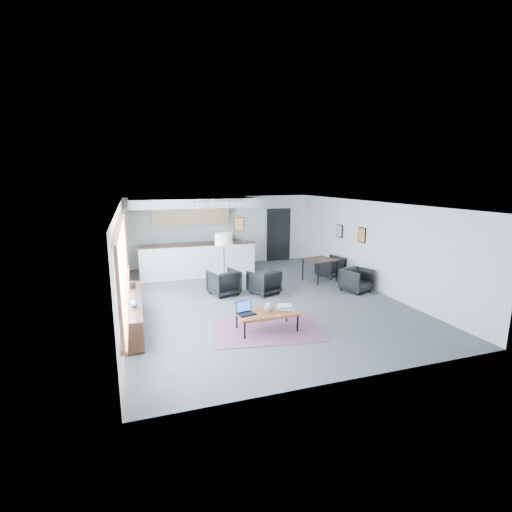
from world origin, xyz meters
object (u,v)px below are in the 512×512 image
object	(u,v)px
armchair_right	(264,281)
dining_chair_far	(330,267)
book_stack	(285,307)
microwave	(223,237)
ceramic_pot	(270,307)
armchair_left	(224,281)
laptop	(245,310)
dining_table	(320,261)
dining_chair_near	(356,281)
floor_lamp	(224,241)
coffee_table	(267,313)

from	to	relation	value
armchair_right	dining_chair_far	distance (m)	2.93
book_stack	microwave	distance (m)	6.29
ceramic_pot	dining_chair_far	bearing A→B (deg)	45.58
microwave	armchair_left	bearing A→B (deg)	-106.45
armchair_left	microwave	size ratio (longest dim) A/B	1.45
laptop	armchair_left	world-z (taller)	armchair_left
armchair_left	dining_table	distance (m)	3.31
armchair_left	dining_chair_far	distance (m)	3.93
ceramic_pot	dining_table	size ratio (longest dim) A/B	0.22
dining_chair_near	dining_chair_far	distance (m)	1.70
floor_lamp	dining_table	size ratio (longest dim) A/B	1.70
armchair_left	dining_chair_near	distance (m)	3.87
laptop	dining_table	size ratio (longest dim) A/B	0.41
dining_chair_far	dining_chair_near	bearing A→B (deg)	69.66
book_stack	floor_lamp	xyz separation A→B (m)	(-0.68, 2.89, 1.04)
book_stack	microwave	size ratio (longest dim) A/B	0.71
armchair_left	armchair_right	bearing A→B (deg)	149.45
laptop	armchair_left	distance (m)	2.75
dining_table	dining_chair_near	size ratio (longest dim) A/B	1.60
book_stack	microwave	xyz separation A→B (m)	(0.08, 6.26, 0.64)
dining_chair_far	microwave	xyz separation A→B (m)	(-3.04, 2.73, 0.79)
dining_chair_near	coffee_table	bearing A→B (deg)	-171.92
ceramic_pot	floor_lamp	world-z (taller)	floor_lamp
armchair_right	dining_chair_near	xyz separation A→B (m)	(2.64, -0.65, -0.06)
armchair_right	armchair_left	bearing A→B (deg)	-37.52
laptop	dining_table	xyz separation A→B (m)	(3.46, 3.16, 0.16)
ceramic_pot	book_stack	world-z (taller)	ceramic_pot
laptop	book_stack	distance (m)	0.93
dining_chair_near	dining_chair_far	xyz separation A→B (m)	(0.10, 1.70, 0.01)
armchair_left	armchair_right	world-z (taller)	armchair_left
floor_lamp	armchair_left	bearing A→B (deg)	-111.79
laptop	armchair_right	size ratio (longest dim) A/B	0.55
ceramic_pot	dining_chair_far	distance (m)	5.02
floor_lamp	dining_chair_near	bearing A→B (deg)	-15.99
coffee_table	microwave	size ratio (longest dim) A/B	2.40
armchair_left	ceramic_pot	bearing A→B (deg)	80.47
book_stack	armchair_left	bearing A→B (deg)	104.94
laptop	microwave	world-z (taller)	microwave
coffee_table	armchair_right	size ratio (longest dim) A/B	1.70
armchair_right	floor_lamp	distance (m)	1.61
armchair_left	armchair_right	size ratio (longest dim) A/B	1.03
coffee_table	floor_lamp	size ratio (longest dim) A/B	0.74
book_stack	floor_lamp	bearing A→B (deg)	103.29
dining_table	book_stack	bearing A→B (deg)	-128.52
armchair_right	dining_table	xyz separation A→B (m)	(2.15, 0.71, 0.28)
laptop	dining_table	world-z (taller)	dining_table
coffee_table	dining_chair_near	size ratio (longest dim) A/B	2.02
armchair_right	floor_lamp	world-z (taller)	floor_lamp
laptop	dining_table	distance (m)	4.69
ceramic_pot	armchair_left	distance (m)	2.84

